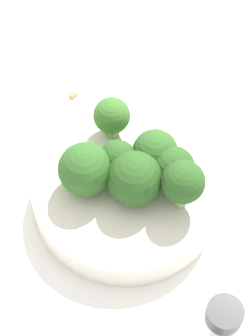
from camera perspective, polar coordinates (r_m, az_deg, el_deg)
ground_plane at (r=0.58m, az=0.00°, el=-3.58°), size 3.00×3.00×0.00m
bowl at (r=0.56m, az=0.00°, el=-2.67°), size 0.19×0.19×0.03m
broccoli_floret_0 at (r=0.51m, az=5.81°, el=-1.51°), size 0.04×0.04×0.06m
broccoli_floret_1 at (r=0.53m, az=-0.63°, el=1.00°), size 0.04×0.04×0.05m
broccoli_floret_2 at (r=0.57m, az=-1.46°, el=5.25°), size 0.04×0.04×0.05m
broccoli_floret_3 at (r=0.52m, az=1.05°, el=-1.02°), size 0.05×0.05×0.05m
broccoli_floret_4 at (r=0.52m, az=-4.17°, el=-0.17°), size 0.05×0.05×0.05m
broccoli_floret_5 at (r=0.54m, az=2.90°, el=1.66°), size 0.04×0.04×0.05m
broccoli_floret_6 at (r=0.53m, az=4.78°, el=-0.05°), size 0.04×0.04×0.05m
pepper_shaker at (r=0.49m, az=9.51°, el=-15.55°), size 0.03×0.03×0.07m
almond_crumb_0 at (r=0.52m, az=9.95°, el=-16.20°), size 0.01×0.01×0.01m
almond_crumb_1 at (r=0.67m, az=-5.39°, el=7.49°), size 0.01×0.01×0.01m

